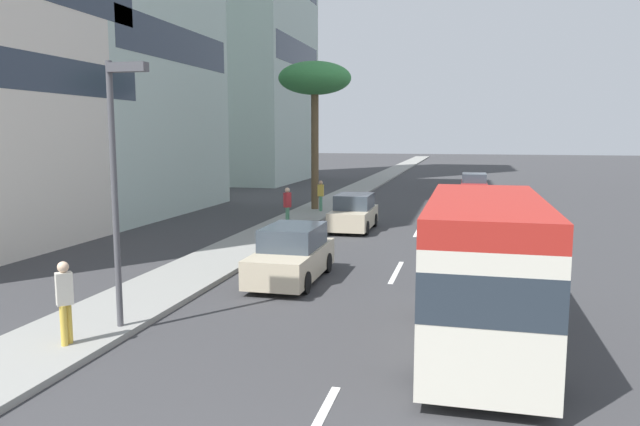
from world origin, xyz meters
TOP-DOWN VIEW (x-y plane):
  - ground_plane at (31.50, 0.00)m, footprint 198.00×198.00m
  - sidewalk_right at (31.50, 6.32)m, footprint 162.00×2.56m
  - lane_stripe_mid at (14.53, 0.00)m, footprint 3.20×0.16m
  - lane_stripe_far at (23.05, 0.00)m, footprint 3.20×0.16m
  - car_lead at (12.69, 3.02)m, footprint 4.36×1.82m
  - car_second at (27.91, -3.03)m, footprint 4.10×1.87m
  - car_third at (22.74, 2.97)m, footprint 4.04×1.82m
  - car_fourth at (40.79, -2.67)m, footprint 4.70×1.92m
  - minibus_fifth at (7.88, -2.55)m, footprint 6.72×2.40m
  - pedestrian_near_lamp at (22.34, 6.11)m, footprint 0.39×0.35m
  - pedestrian_mid_block at (28.04, 5.87)m, footprint 0.30×0.33m
  - pedestrian_by_tree at (5.72, 5.84)m, footprint 0.38×0.38m
  - palm_tree at (28.91, 6.43)m, footprint 4.15×4.15m
  - street_lamp at (7.06, 5.32)m, footprint 0.24×0.97m

SIDE VIEW (x-z plane):
  - ground_plane at x=31.50m, z-range 0.00..0.00m
  - lane_stripe_mid at x=14.53m, z-range 0.00..0.01m
  - lane_stripe_far at x=23.05m, z-range 0.00..0.01m
  - sidewalk_right at x=31.50m, z-range 0.00..0.15m
  - car_fourth at x=40.79m, z-range -0.04..1.57m
  - car_third at x=22.74m, z-range -0.05..1.63m
  - car_lead at x=12.69m, z-range -0.05..1.64m
  - car_second at x=27.91m, z-range -0.05..1.67m
  - pedestrian_mid_block at x=28.04m, z-range 0.24..1.96m
  - pedestrian_by_tree at x=5.72m, z-range 0.25..2.01m
  - pedestrian_near_lamp at x=22.34m, z-range 0.26..2.08m
  - minibus_fifth at x=7.88m, z-range 0.15..3.35m
  - street_lamp at x=7.06m, z-range 0.91..6.84m
  - palm_tree at x=28.91m, z-range 3.27..11.70m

